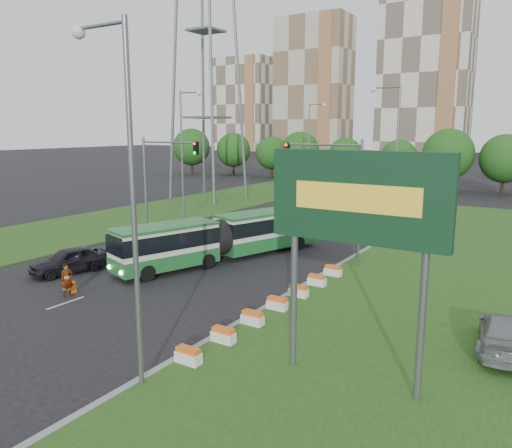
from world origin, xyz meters
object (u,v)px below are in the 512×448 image
Objects in this scene: articulated_bus at (222,237)px; pedestrian at (67,280)px; shopping_trolley at (72,287)px; traffic_mast_median at (337,179)px; traffic_mast_left at (159,170)px; transmission_pylon at (206,13)px; billboard at (357,208)px; car_left_far at (194,229)px; car_left_near at (69,260)px; car_median at (505,334)px.

pedestrian is at bearing -84.43° from articulated_bus.
traffic_mast_median is at bearing 76.92° from shopping_trolley.
transmission_pylon reaches higher than traffic_mast_left.
pedestrian is 0.89m from shopping_trolley.
traffic_mast_median is 34.86m from transmission_pylon.
pedestrian is (-2.36, -10.54, -0.66)m from articulated_bus.
car_left_far is at bearing 141.42° from billboard.
traffic_mast_left is 12.62m from car_left_near.
pedestrian is at bearing -65.04° from traffic_mast_left.
transmission_pylon is 42.64m from pedestrian.
articulated_bus is (9.02, -3.75, -3.79)m from traffic_mast_left.
pedestrian is at bearing -119.09° from traffic_mast_median.
transmission_pylon is at bearing 133.48° from billboard.
car_median is at bearing -19.74° from traffic_mast_left.
car_median is at bearing -26.38° from car_left_far.
traffic_mast_left is 1.73× the size of car_left_near.
car_left_near is at bearing -134.48° from traffic_mast_median.
traffic_mast_left is (-15.16, -1.00, 0.00)m from traffic_mast_median.
traffic_mast_median reaches higher than pedestrian.
pedestrian reaches higher than car_left_far.
traffic_mast_median reaches higher than articulated_bus.
billboard is at bearing -73.77° from pedestrian.
articulated_bus is 9.74m from car_left_near.
traffic_mast_median is 1.73× the size of car_left_near.
traffic_mast_median is 17.93m from car_left_near.
car_left_far is 6.53× the size of shopping_trolley.
transmission_pylon is at bearing 144.00° from traffic_mast_median.
articulated_bus is 26.17× the size of shopping_trolley.
car_median is (4.21, 5.37, -5.31)m from billboard.
traffic_mast_median is at bearing -10.30° from pedestrian.
traffic_mast_median is 1.65× the size of car_median.
transmission_pylon reaches higher than car_left_near.
traffic_mast_left is at bearing 175.64° from articulated_bus.
shopping_trolley is at bearing -86.96° from articulated_bus.
traffic_mast_left is at bearing -26.33° from car_median.
traffic_mast_median is 0.52× the size of articulated_bus.
car_left_near is 1.20× the size of car_left_far.
pedestrian is (-20.19, -4.66, 0.05)m from car_median.
transmission_pylon is at bearing 147.54° from articulated_bus.
traffic_mast_left is at bearing 146.45° from billboard.
billboard is 25.81m from car_left_far.
billboard reaches higher than articulated_bus.
car_left_near is 0.96× the size of car_median.
car_median is at bearing 18.33° from car_left_near.
car_left_near is at bearing -92.59° from car_left_far.
transmission_pylon is 2.84× the size of articulated_bus.
billboard is at bearing 3.66° from car_left_near.
transmission_pylon is 30.79m from car_left_far.
traffic_mast_left is 10.47m from articulated_bus.
transmission_pylon reaches higher than car_left_far.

